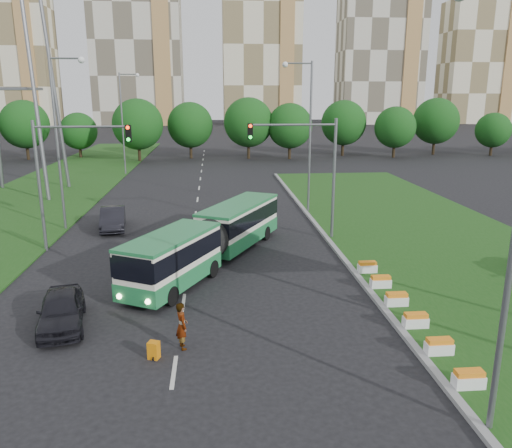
{
  "coord_description": "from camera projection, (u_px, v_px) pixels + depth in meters",
  "views": [
    {
      "loc": [
        -1.46,
        -21.83,
        9.41
      ],
      "look_at": [
        0.79,
        4.42,
        2.6
      ],
      "focal_mm": 35.0,
      "sensor_mm": 36.0,
      "label": 1
    }
  ],
  "objects": [
    {
      "name": "ground",
      "position": [
        247.0,
        301.0,
        23.53
      ],
      "size": [
        360.0,
        360.0,
        0.0
      ],
      "primitive_type": "plane",
      "color": "black",
      "rests_on": "ground"
    },
    {
      "name": "grass_median",
      "position": [
        439.0,
        244.0,
        32.31
      ],
      "size": [
        14.0,
        60.0,
        0.15
      ],
      "primitive_type": "cube",
      "color": "#1A4714",
      "rests_on": "ground"
    },
    {
      "name": "median_kerb",
      "position": [
        333.0,
        246.0,
        31.73
      ],
      "size": [
        0.3,
        60.0,
        0.18
      ],
      "primitive_type": "cube",
      "color": "gray",
      "rests_on": "ground"
    },
    {
      "name": "left_verge",
      "position": [
        35.0,
        200.0,
        46.14
      ],
      "size": [
        12.0,
        110.0,
        0.1
      ],
      "primitive_type": "cube",
      "color": "#1A4714",
      "rests_on": "ground"
    },
    {
      "name": "lane_markings",
      "position": [
        196.0,
        209.0,
        42.58
      ],
      "size": [
        0.2,
        100.0,
        0.01
      ],
      "primitive_type": null,
      "color": "beige",
      "rests_on": "ground"
    },
    {
      "name": "flower_planters",
      "position": [
        406.0,
        309.0,
        21.56
      ],
      "size": [
        1.1,
        11.5,
        0.6
      ],
      "primitive_type": null,
      "color": "white",
      "rests_on": "grass_median"
    },
    {
      "name": "traffic_mast_median",
      "position": [
        310.0,
        160.0,
        32.24
      ],
      "size": [
        5.76,
        0.32,
        8.0
      ],
      "color": "slate",
      "rests_on": "ground"
    },
    {
      "name": "traffic_mast_left",
      "position": [
        65.0,
        165.0,
        30.01
      ],
      "size": [
        5.76,
        0.32,
        8.0
      ],
      "color": "slate",
      "rests_on": "ground"
    },
    {
      "name": "street_lamps",
      "position": [
        189.0,
        151.0,
        31.43
      ],
      "size": [
        36.0,
        60.0,
        12.0
      ],
      "primitive_type": null,
      "color": "slate",
      "rests_on": "ground"
    },
    {
      "name": "tree_line",
      "position": [
        288.0,
        128.0,
        76.29
      ],
      "size": [
        120.0,
        8.0,
        9.0
      ],
      "primitive_type": null,
      "color": "#144713",
      "rests_on": "ground"
    },
    {
      "name": "apartment_tower_west",
      "position": [
        8.0,
        47.0,
        156.83
      ],
      "size": [
        26.0,
        15.0,
        48.0
      ],
      "primitive_type": "cube",
      "color": "beige",
      "rests_on": "ground"
    },
    {
      "name": "apartment_tower_cwest",
      "position": [
        137.0,
        42.0,
        159.64
      ],
      "size": [
        28.0,
        15.0,
        52.0
      ],
      "primitive_type": "cube",
      "color": "beige",
      "rests_on": "ground"
    },
    {
      "name": "apartment_tower_ceast",
      "position": [
        261.0,
        46.0,
        163.21
      ],
      "size": [
        25.0,
        15.0,
        50.0
      ],
      "primitive_type": "cube",
      "color": "beige",
      "rests_on": "ground"
    },
    {
      "name": "apartment_tower_east",
      "position": [
        380.0,
        52.0,
        166.9
      ],
      "size": [
        27.0,
        15.0,
        47.0
      ],
      "primitive_type": "cube",
      "color": "beige",
      "rests_on": "ground"
    },
    {
      "name": "midrise_east",
      "position": [
        479.0,
        63.0,
        170.68
      ],
      "size": [
        24.0,
        14.0,
        40.0
      ],
      "primitive_type": "cube",
      "color": "beige",
      "rests_on": "ground"
    },
    {
      "name": "articulated_bus",
      "position": [
        207.0,
        238.0,
        28.54
      ],
      "size": [
        2.32,
        14.91,
        2.45
      ],
      "rotation": [
        0.0,
        0.0,
        -0.49
      ],
      "color": "white",
      "rests_on": "ground"
    },
    {
      "name": "car_left_near",
      "position": [
        61.0,
        310.0,
        20.75
      ],
      "size": [
        2.64,
        4.69,
        1.51
      ],
      "primitive_type": "imported",
      "rotation": [
        0.0,
        0.0,
        0.21
      ],
      "color": "black",
      "rests_on": "ground"
    },
    {
      "name": "car_left_far",
      "position": [
        113.0,
        218.0,
        35.99
      ],
      "size": [
        2.35,
        4.97,
        1.57
      ],
      "primitive_type": "imported",
      "rotation": [
        0.0,
        0.0,
        0.15
      ],
      "color": "black",
      "rests_on": "ground"
    },
    {
      "name": "pedestrian",
      "position": [
        182.0,
        326.0,
        18.92
      ],
      "size": [
        0.64,
        0.79,
        1.86
      ],
      "primitive_type": "imported",
      "rotation": [
        0.0,
        0.0,
        1.89
      ],
      "color": "gray",
      "rests_on": "ground"
    },
    {
      "name": "shopping_trolley",
      "position": [
        154.0,
        350.0,
        18.31
      ],
      "size": [
        0.39,
        0.41,
        0.66
      ],
      "rotation": [
        0.0,
        0.0,
        -0.35
      ],
      "color": "orange",
      "rests_on": "ground"
    }
  ]
}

